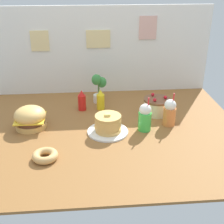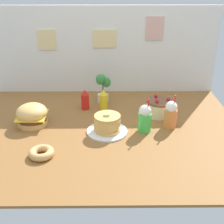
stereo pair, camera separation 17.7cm
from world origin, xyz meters
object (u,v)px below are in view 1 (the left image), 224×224
object	(u,v)px
cream_soda_cup	(145,117)
donut_pink_glaze	(45,156)
potted_plant	(99,87)
pancake_stack	(108,125)
layer_cake	(157,106)
burger	(30,118)
ketchup_bottle	(82,101)
mustard_bottle	(101,100)
orange_float_cup	(170,113)

from	to	relation	value
cream_soda_cup	donut_pink_glaze	bearing A→B (deg)	-154.94
donut_pink_glaze	potted_plant	distance (m)	1.10
pancake_stack	layer_cake	distance (m)	0.59
layer_cake	donut_pink_glaze	bearing A→B (deg)	-144.93
burger	ketchup_bottle	world-z (taller)	ketchup_bottle
ketchup_bottle	potted_plant	world-z (taller)	potted_plant
layer_cake	potted_plant	bearing A→B (deg)	149.36
burger	ketchup_bottle	bearing A→B (deg)	36.06
ketchup_bottle	donut_pink_glaze	bearing A→B (deg)	-107.85
pancake_stack	donut_pink_glaze	bearing A→B (deg)	-143.84
mustard_bottle	orange_float_cup	distance (m)	0.69
orange_float_cup	donut_pink_glaze	distance (m)	1.13
pancake_stack	ketchup_bottle	bearing A→B (deg)	114.81
cream_soda_cup	mustard_bottle	bearing A→B (deg)	127.56
layer_cake	mustard_bottle	bearing A→B (deg)	164.61
orange_float_cup	donut_pink_glaze	size ratio (longest dim) A/B	1.61
mustard_bottle	cream_soda_cup	bearing A→B (deg)	-52.44
orange_float_cup	cream_soda_cup	bearing A→B (deg)	-162.30
cream_soda_cup	donut_pink_glaze	xyz separation A→B (m)	(-0.80, -0.37, -0.09)
ketchup_bottle	mustard_bottle	world-z (taller)	same
ketchup_bottle	orange_float_cup	world-z (taller)	orange_float_cup
donut_pink_glaze	mustard_bottle	bearing A→B (deg)	61.37
ketchup_bottle	donut_pink_glaze	world-z (taller)	ketchup_bottle
ketchup_bottle	potted_plant	distance (m)	0.25
layer_cake	cream_soda_cup	size ratio (longest dim) A/B	0.83
pancake_stack	orange_float_cup	distance (m)	0.56
layer_cake	donut_pink_glaze	distance (m)	1.19
layer_cake	burger	bearing A→B (deg)	-171.12
burger	cream_soda_cup	distance (m)	0.98
ketchup_bottle	donut_pink_glaze	xyz separation A→B (m)	(-0.27, -0.82, -0.06)
potted_plant	layer_cake	bearing A→B (deg)	-30.64
orange_float_cup	potted_plant	size ratio (longest dim) A/B	0.98
burger	layer_cake	size ratio (longest dim) A/B	1.06
burger	cream_soda_cup	world-z (taller)	cream_soda_cup
cream_soda_cup	donut_pink_glaze	world-z (taller)	cream_soda_cup
layer_cake	cream_soda_cup	xyz separation A→B (m)	(-0.17, -0.31, 0.04)
layer_cake	ketchup_bottle	size ratio (longest dim) A/B	1.25
layer_cake	potted_plant	xyz separation A→B (m)	(-0.54, 0.32, 0.09)
ketchup_bottle	pancake_stack	bearing A→B (deg)	-65.19
layer_cake	mustard_bottle	world-z (taller)	mustard_bottle
ketchup_bottle	mustard_bottle	xyz separation A→B (m)	(0.19, 0.00, 0.00)
ketchup_bottle	orange_float_cup	distance (m)	0.85
burger	pancake_stack	world-z (taller)	burger
pancake_stack	ketchup_bottle	world-z (taller)	ketchup_bottle
cream_soda_cup	potted_plant	distance (m)	0.72
mustard_bottle	cream_soda_cup	world-z (taller)	cream_soda_cup
burger	donut_pink_glaze	world-z (taller)	burger
pancake_stack	mustard_bottle	distance (m)	0.47
donut_pink_glaze	cream_soda_cup	bearing A→B (deg)	25.06
pancake_stack	mustard_bottle	bearing A→B (deg)	93.96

